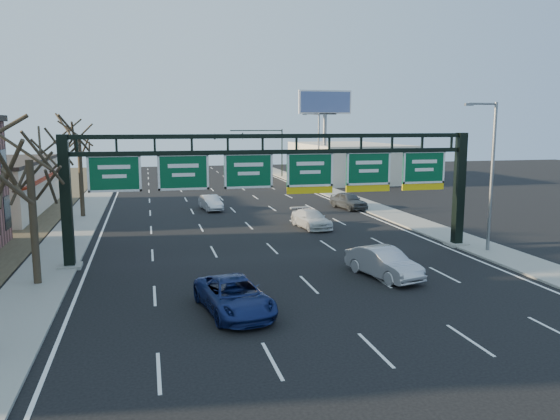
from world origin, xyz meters
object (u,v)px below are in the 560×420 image
object	(u,v)px
car_silver_sedan	(384,263)
car_white_wagon	(311,219)
sign_gantry	(282,178)
car_blue_suv	(234,296)

from	to	relation	value
car_silver_sedan	car_white_wagon	bearing A→B (deg)	73.65
sign_gantry	car_white_wagon	size ratio (longest dim) A/B	5.34
sign_gantry	car_silver_sedan	world-z (taller)	sign_gantry
car_blue_suv	car_white_wagon	xyz separation A→B (m)	(8.56, 17.18, -0.04)
sign_gantry	car_silver_sedan	xyz separation A→B (m)	(3.90, -5.68, -3.87)
car_blue_suv	car_white_wagon	size ratio (longest dim) A/B	1.11
sign_gantry	car_blue_suv	bearing A→B (deg)	-115.38
car_white_wagon	sign_gantry	bearing A→B (deg)	-125.56
car_blue_suv	car_silver_sedan	bearing A→B (deg)	13.38
sign_gantry	car_blue_suv	xyz separation A→B (m)	(-4.31, -9.08, -3.92)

